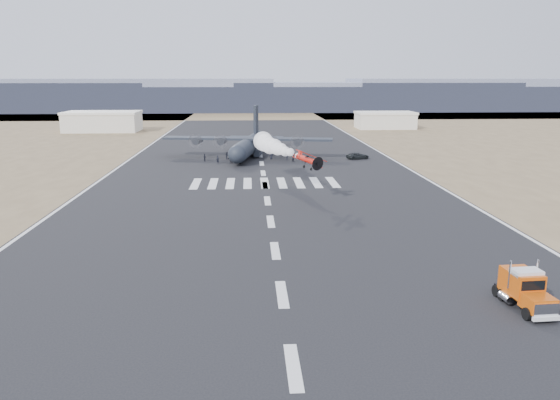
{
  "coord_description": "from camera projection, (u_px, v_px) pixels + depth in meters",
  "views": [
    {
      "loc": [
        -2.66,
        -43.66,
        18.22
      ],
      "look_at": [
        0.9,
        18.83,
        4.0
      ],
      "focal_mm": 35.0,
      "sensor_mm": 36.0,
      "label": 1
    }
  ],
  "objects": [
    {
      "name": "hangar_right",
      "position": [
        385.0,
        120.0,
        194.62
      ],
      "size": [
        20.5,
        12.5,
        5.9
      ],
      "color": "beige",
      "rests_on": "ground"
    },
    {
      "name": "ridge_seg_e",
      "position": [
        371.0,
        96.0,
        301.77
      ],
      "size": [
        150.0,
        50.0,
        15.0
      ],
      "primitive_type": "cube",
      "color": "slate",
      "rests_on": "ground"
    },
    {
      "name": "scrub_far",
      "position": [
        254.0,
        114.0,
        270.61
      ],
      "size": [
        500.0,
        80.0,
        0.0
      ],
      "primitive_type": "cube",
      "color": "brown",
      "rests_on": "ground"
    },
    {
      "name": "ground",
      "position": [
        282.0,
        294.0,
        46.69
      ],
      "size": [
        500.0,
        500.0,
        0.0
      ],
      "primitive_type": "plane",
      "color": "black",
      "rests_on": "ground"
    },
    {
      "name": "transport_aircraft",
      "position": [
        249.0,
        144.0,
        126.35
      ],
      "size": [
        38.81,
        31.81,
        11.22
      ],
      "rotation": [
        0.0,
        0.0,
        -0.17
      ],
      "color": "black",
      "rests_on": "ground"
    },
    {
      "name": "crew_c",
      "position": [
        287.0,
        156.0,
        121.38
      ],
      "size": [
        1.27,
        0.75,
        1.85
      ],
      "primitive_type": "imported",
      "rotation": [
        0.0,
        0.0,
        6.11
      ],
      "color": "black",
      "rests_on": "ground"
    },
    {
      "name": "support_vehicle",
      "position": [
        358.0,
        156.0,
        122.97
      ],
      "size": [
        5.59,
        3.7,
        1.43
      ],
      "primitive_type": "imported",
      "rotation": [
        0.0,
        0.0,
        1.85
      ],
      "color": "black",
      "rests_on": "ground"
    },
    {
      "name": "ridge_seg_b",
      "position": [
        10.0,
        97.0,
        290.93
      ],
      "size": [
        150.0,
        50.0,
        15.0
      ],
      "primitive_type": "cube",
      "color": "slate",
      "rests_on": "ground"
    },
    {
      "name": "hangar_left",
      "position": [
        103.0,
        121.0,
        184.22
      ],
      "size": [
        24.5,
        14.5,
        6.7
      ],
      "color": "beige",
      "rests_on": "ground"
    },
    {
      "name": "ridge_seg_d",
      "position": [
        253.0,
        98.0,
        298.38
      ],
      "size": [
        150.0,
        50.0,
        13.0
      ],
      "primitive_type": "cube",
      "color": "slate",
      "rests_on": "ground"
    },
    {
      "name": "semi_truck",
      "position": [
        524.0,
        289.0,
        43.75
      ],
      "size": [
        2.75,
        7.24,
        3.22
      ],
      "rotation": [
        0.0,
        0.0,
        0.06
      ],
      "color": "black",
      "rests_on": "ground"
    },
    {
      "name": "crew_h",
      "position": [
        227.0,
        156.0,
        122.46
      ],
      "size": [
        0.65,
        0.89,
        1.66
      ],
      "primitive_type": "imported",
      "rotation": [
        0.0,
        0.0,
        1.77
      ],
      "color": "black",
      "rests_on": "ground"
    },
    {
      "name": "crew_d",
      "position": [
        205.0,
        158.0,
        119.55
      ],
      "size": [
        0.86,
        1.08,
        1.64
      ],
      "primitive_type": "imported",
      "rotation": [
        0.0,
        0.0,
        2.01
      ],
      "color": "black",
      "rests_on": "ground"
    },
    {
      "name": "runway_markings",
      "position": [
        263.0,
        173.0,
        105.11
      ],
      "size": [
        60.0,
        260.0,
        0.01
      ],
      "primitive_type": null,
      "color": "silver",
      "rests_on": "ground"
    },
    {
      "name": "crew_f",
      "position": [
        231.0,
        159.0,
        117.02
      ],
      "size": [
        1.71,
        1.26,
        1.79
      ],
      "primitive_type": "imported",
      "rotation": [
        0.0,
        0.0,
        3.64
      ],
      "color": "black",
      "rests_on": "ground"
    },
    {
      "name": "aerobatic_biplane",
      "position": [
        308.0,
        160.0,
        78.68
      ],
      "size": [
        5.25,
        5.2,
        3.22
      ],
      "rotation": [
        0.0,
        0.38,
        0.28
      ],
      "color": "red"
    },
    {
      "name": "crew_b",
      "position": [
        294.0,
        158.0,
        118.82
      ],
      "size": [
        0.96,
        0.84,
        1.68
      ],
      "primitive_type": "imported",
      "rotation": [
        0.0,
        0.0,
        0.51
      ],
      "color": "black",
      "rests_on": "ground"
    },
    {
      "name": "smoke_trail",
      "position": [
        269.0,
        144.0,
        95.22
      ],
      "size": [
        7.49,
        20.72,
        3.51
      ],
      "rotation": [
        0.0,
        0.0,
        0.28
      ],
      "color": "white"
    },
    {
      "name": "crew_a",
      "position": [
        238.0,
        158.0,
        117.86
      ],
      "size": [
        0.82,
        0.74,
        1.85
      ],
      "primitive_type": "imported",
      "rotation": [
        0.0,
        0.0,
        3.46
      ],
      "color": "black",
      "rests_on": "ground"
    },
    {
      "name": "ridge_seg_c",
      "position": [
        133.0,
        95.0,
        294.33
      ],
      "size": [
        150.0,
        50.0,
        17.0
      ],
      "primitive_type": "cube",
      "color": "slate",
      "rests_on": "ground"
    },
    {
      "name": "crew_e",
      "position": [
        271.0,
        156.0,
        122.62
      ],
      "size": [
        0.85,
        0.61,
        1.58
      ],
      "primitive_type": "imported",
      "rotation": [
        0.0,
        0.0,
        2.95
      ],
      "color": "black",
      "rests_on": "ground"
    },
    {
      "name": "crew_g",
      "position": [
        218.0,
        160.0,
        116.21
      ],
      "size": [
        0.84,
        0.81,
        1.79
      ],
      "primitive_type": "imported",
      "rotation": [
        0.0,
        0.0,
        5.68
      ],
      "color": "black",
      "rests_on": "ground"
    },
    {
      "name": "ridge_seg_f",
      "position": [
        485.0,
        94.0,
        305.16
      ],
      "size": [
        150.0,
        50.0,
        17.0
      ],
      "primitive_type": "cube",
      "color": "slate",
      "rests_on": "ground"
    }
  ]
}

